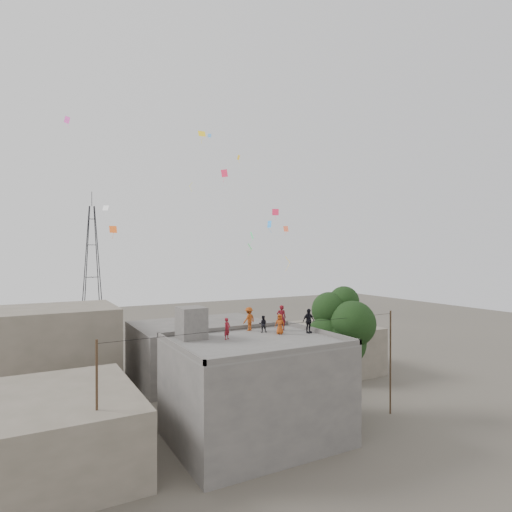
# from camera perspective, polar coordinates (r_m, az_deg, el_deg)

# --- Properties ---
(ground) EXTENTS (140.00, 140.00, 0.00)m
(ground) POSITION_cam_1_polar(r_m,az_deg,el_deg) (28.76, -0.10, -23.24)
(ground) COLOR #4F4A41
(ground) RESTS_ON ground
(main_building) EXTENTS (10.00, 8.00, 6.10)m
(main_building) POSITION_cam_1_polar(r_m,az_deg,el_deg) (27.67, -0.10, -17.45)
(main_building) COLOR #52504D
(main_building) RESTS_ON ground
(parapet) EXTENTS (10.00, 8.00, 0.30)m
(parapet) POSITION_cam_1_polar(r_m,az_deg,el_deg) (26.86, -0.10, -10.94)
(parapet) COLOR #52504D
(parapet) RESTS_ON main_building
(stair_head_box) EXTENTS (1.60, 1.80, 2.00)m
(stair_head_box) POSITION_cam_1_polar(r_m,az_deg,el_deg) (27.73, -8.61, -8.80)
(stair_head_box) COLOR #52504D
(stair_head_box) RESTS_ON main_building
(neighbor_west) EXTENTS (8.00, 10.00, 4.00)m
(neighbor_west) POSITION_cam_1_polar(r_m,az_deg,el_deg) (26.90, -24.98, -20.41)
(neighbor_west) COLOR #645D4F
(neighbor_west) RESTS_ON ground
(neighbor_north) EXTENTS (12.00, 9.00, 5.00)m
(neighbor_north) POSITION_cam_1_polar(r_m,az_deg,el_deg) (40.89, -7.26, -12.33)
(neighbor_north) COLOR #52504D
(neighbor_north) RESTS_ON ground
(neighbor_northwest) EXTENTS (9.00, 8.00, 7.00)m
(neighbor_northwest) POSITION_cam_1_polar(r_m,az_deg,el_deg) (39.99, -24.91, -11.20)
(neighbor_northwest) COLOR #645D4F
(neighbor_northwest) RESTS_ON ground
(neighbor_east) EXTENTS (7.00, 8.00, 4.40)m
(neighbor_east) POSITION_cam_1_polar(r_m,az_deg,el_deg) (43.51, 10.00, -11.95)
(neighbor_east) COLOR #645D4F
(neighbor_east) RESTS_ON ground
(tree) EXTENTS (4.90, 4.60, 9.10)m
(tree) POSITION_cam_1_polar(r_m,az_deg,el_deg) (31.49, 11.36, -9.52)
(tree) COLOR black
(tree) RESTS_ON ground
(utility_line) EXTENTS (20.12, 0.62, 7.40)m
(utility_line) POSITION_cam_1_polar(r_m,az_deg,el_deg) (26.64, 2.23, -16.41)
(utility_line) COLOR black
(utility_line) RESTS_ON ground
(transmission_tower) EXTENTS (2.97, 2.97, 20.01)m
(transmission_tower) POSITION_cam_1_polar(r_m,az_deg,el_deg) (63.72, -21.02, -1.78)
(transmission_tower) COLOR black
(transmission_tower) RESTS_ON ground
(person_red_adult) EXTENTS (0.76, 0.66, 1.77)m
(person_red_adult) POSITION_cam_1_polar(r_m,az_deg,el_deg) (30.34, 3.40, -8.21)
(person_red_adult) COLOR maroon
(person_red_adult) RESTS_ON main_building
(person_orange_child) EXTENTS (0.75, 0.77, 1.34)m
(person_orange_child) POSITION_cam_1_polar(r_m,az_deg,el_deg) (28.97, 3.19, -9.06)
(person_orange_child) COLOR #A84213
(person_orange_child) RESTS_ON main_building
(person_dark_child) EXTENTS (0.70, 0.65, 1.15)m
(person_dark_child) POSITION_cam_1_polar(r_m,az_deg,el_deg) (29.56, 0.93, -9.05)
(person_dark_child) COLOR black
(person_dark_child) RESTS_ON main_building
(person_dark_adult) EXTENTS (1.00, 0.50, 1.65)m
(person_dark_adult) POSITION_cam_1_polar(r_m,az_deg,el_deg) (29.48, 7.01, -8.58)
(person_dark_adult) COLOR black
(person_dark_adult) RESTS_ON main_building
(person_orange_adult) EXTENTS (1.21, 0.96, 1.64)m
(person_orange_adult) POSITION_cam_1_polar(r_m,az_deg,el_deg) (30.17, -0.94, -8.38)
(person_orange_adult) COLOR #9A3D11
(person_orange_adult) RESTS_ON main_building
(person_red_child) EXTENTS (0.59, 0.52, 1.35)m
(person_red_child) POSITION_cam_1_polar(r_m,az_deg,el_deg) (27.30, -3.88, -9.63)
(person_red_child) COLOR maroon
(person_red_child) RESTS_ON main_building
(kites) EXTENTS (16.96, 15.13, 12.33)m
(kites) POSITION_cam_1_polar(r_m,az_deg,el_deg) (32.81, -3.93, 7.04)
(kites) COLOR #DF5517
(kites) RESTS_ON ground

